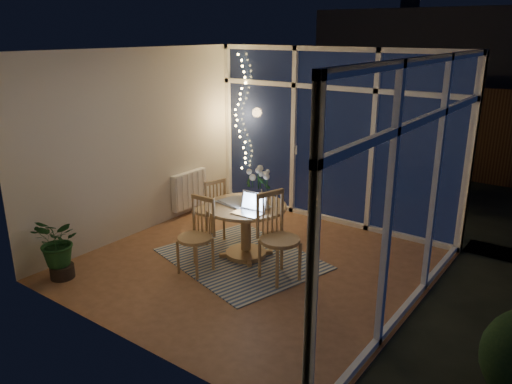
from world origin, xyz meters
TOP-DOWN VIEW (x-y plane):
  - floor at (0.00, 0.00)m, footprint 4.00×4.00m
  - ceiling at (0.00, 0.00)m, footprint 4.00×4.00m
  - wall_back at (0.00, 2.00)m, footprint 4.00×0.04m
  - wall_front at (0.00, -2.00)m, footprint 4.00×0.04m
  - wall_left at (-2.00, 0.00)m, footprint 0.04×4.00m
  - wall_right at (2.00, 0.00)m, footprint 0.04×4.00m
  - window_wall_back at (0.00, 1.96)m, footprint 4.00×0.10m
  - window_wall_right at (1.96, 0.00)m, footprint 0.10×4.00m
  - radiator at (-1.94, 0.90)m, footprint 0.10×0.70m
  - fairy_lights at (-1.65, 1.88)m, footprint 0.24×0.10m
  - garden_patio at (0.50, 5.00)m, footprint 12.00×6.00m
  - garden_fence at (0.00, 5.50)m, footprint 11.00×0.08m
  - neighbour_roof at (0.30, 8.50)m, footprint 7.00×3.00m
  - garden_shrubs at (-0.80, 3.40)m, footprint 0.90×0.90m
  - rug at (-0.23, 0.04)m, footprint 2.27×2.00m
  - dining_table at (-0.23, 0.14)m, footprint 1.28×1.28m
  - chair_left at (-0.97, 0.27)m, footprint 0.51×0.51m
  - chair_right at (0.47, -0.13)m, footprint 0.62×0.62m
  - chair_front at (-0.45, -0.57)m, footprint 0.45×0.45m
  - laptop at (-0.02, -0.09)m, footprint 0.37×0.32m
  - flower_vase at (-0.10, 0.32)m, footprint 0.25×0.25m
  - bowl at (0.05, 0.17)m, footprint 0.19×0.19m
  - newspapers at (-0.38, 0.15)m, footprint 0.49×0.42m
  - phone at (-0.25, 0.01)m, footprint 0.12×0.10m
  - potted_plant at (-1.64, -1.62)m, footprint 0.55×0.48m

SIDE VIEW (x-z plane):
  - garden_patio at x=0.50m, z-range -0.11..-0.01m
  - floor at x=0.00m, z-range 0.00..0.00m
  - rug at x=-0.23m, z-range 0.00..0.01m
  - dining_table at x=-0.23m, z-range 0.00..0.71m
  - potted_plant at x=-1.64m, z-range 0.00..0.76m
  - radiator at x=-1.94m, z-range 0.11..0.69m
  - garden_shrubs at x=-0.80m, z-range 0.00..0.90m
  - chair_left at x=-0.97m, z-range 0.00..0.93m
  - chair_front at x=-0.45m, z-range 0.00..0.94m
  - chair_right at x=0.47m, z-range 0.00..1.06m
  - phone at x=-0.25m, z-range 0.71..0.72m
  - newspapers at x=-0.38m, z-range 0.71..0.73m
  - bowl at x=0.05m, z-range 0.71..0.75m
  - flower_vase at x=-0.10m, z-range 0.71..0.92m
  - laptop at x=-0.02m, z-range 0.71..0.97m
  - garden_fence at x=0.00m, z-range 0.00..1.80m
  - wall_back at x=0.00m, z-range 0.00..2.60m
  - wall_front at x=0.00m, z-range 0.00..2.60m
  - wall_left at x=-2.00m, z-range 0.00..2.60m
  - wall_right at x=2.00m, z-range 0.00..2.60m
  - window_wall_back at x=0.00m, z-range 0.00..2.60m
  - window_wall_right at x=1.96m, z-range 0.00..2.60m
  - fairy_lights at x=-1.65m, z-range 0.60..2.45m
  - neighbour_roof at x=0.30m, z-range 1.10..3.30m
  - ceiling at x=0.00m, z-range 2.60..2.60m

